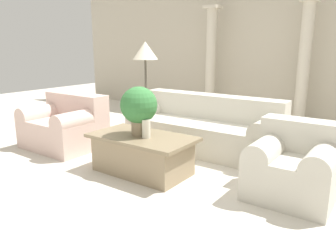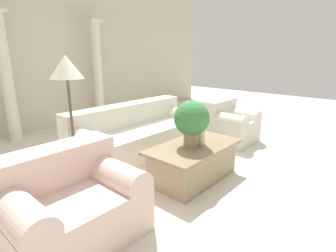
{
  "view_description": "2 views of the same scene",
  "coord_description": "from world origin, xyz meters",
  "px_view_note": "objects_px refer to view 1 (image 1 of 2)",
  "views": [
    {
      "loc": [
        2.38,
        -3.27,
        1.5
      ],
      "look_at": [
        0.1,
        -0.08,
        0.53
      ],
      "focal_mm": 35.0,
      "sensor_mm": 36.0,
      "label": 1
    },
    {
      "loc": [
        -2.6,
        -2.23,
        1.59
      ],
      "look_at": [
        -0.12,
        -0.04,
        0.66
      ],
      "focal_mm": 28.0,
      "sensor_mm": 36.0,
      "label": 2
    }
  ],
  "objects_px": {
    "sofa_long": "(204,128)",
    "armchair": "(294,164)",
    "floor_lamp": "(145,55)",
    "loveseat": "(66,125)",
    "potted_plant": "(139,107)",
    "coffee_table": "(142,154)"
  },
  "relations": [
    {
      "from": "sofa_long",
      "to": "coffee_table",
      "type": "relative_size",
      "value": 1.78
    },
    {
      "from": "loveseat",
      "to": "armchair",
      "type": "bearing_deg",
      "value": 4.57
    },
    {
      "from": "sofa_long",
      "to": "armchair",
      "type": "distance_m",
      "value": 1.73
    },
    {
      "from": "loveseat",
      "to": "armchair",
      "type": "distance_m",
      "value": 3.29
    },
    {
      "from": "sofa_long",
      "to": "coffee_table",
      "type": "distance_m",
      "value": 1.25
    },
    {
      "from": "potted_plant",
      "to": "armchair",
      "type": "distance_m",
      "value": 1.81
    },
    {
      "from": "sofa_long",
      "to": "potted_plant",
      "type": "distance_m",
      "value": 1.33
    },
    {
      "from": "loveseat",
      "to": "coffee_table",
      "type": "xyz_separation_m",
      "value": [
        1.62,
        -0.14,
        -0.1
      ]
    },
    {
      "from": "loveseat",
      "to": "floor_lamp",
      "type": "distance_m",
      "value": 1.64
    },
    {
      "from": "sofa_long",
      "to": "loveseat",
      "type": "height_order",
      "value": "same"
    },
    {
      "from": "sofa_long",
      "to": "floor_lamp",
      "type": "bearing_deg",
      "value": 179.88
    },
    {
      "from": "potted_plant",
      "to": "floor_lamp",
      "type": "xyz_separation_m",
      "value": [
        -0.9,
        1.23,
        0.55
      ]
    },
    {
      "from": "armchair",
      "to": "coffee_table",
      "type": "bearing_deg",
      "value": -166.23
    },
    {
      "from": "sofa_long",
      "to": "potted_plant",
      "type": "relative_size",
      "value": 3.86
    },
    {
      "from": "sofa_long",
      "to": "coffee_table",
      "type": "height_order",
      "value": "sofa_long"
    },
    {
      "from": "sofa_long",
      "to": "armchair",
      "type": "height_order",
      "value": "sofa_long"
    },
    {
      "from": "coffee_table",
      "to": "armchair",
      "type": "xyz_separation_m",
      "value": [
        1.65,
        0.41,
        0.1
      ]
    },
    {
      "from": "sofa_long",
      "to": "armchair",
      "type": "relative_size",
      "value": 2.76
    },
    {
      "from": "loveseat",
      "to": "potted_plant",
      "type": "bearing_deg",
      "value": -4.83
    },
    {
      "from": "armchair",
      "to": "loveseat",
      "type": "bearing_deg",
      "value": -175.43
    },
    {
      "from": "loveseat",
      "to": "potted_plant",
      "type": "xyz_separation_m",
      "value": [
        1.57,
        -0.13,
        0.46
      ]
    },
    {
      "from": "coffee_table",
      "to": "floor_lamp",
      "type": "relative_size",
      "value": 0.8
    }
  ]
}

